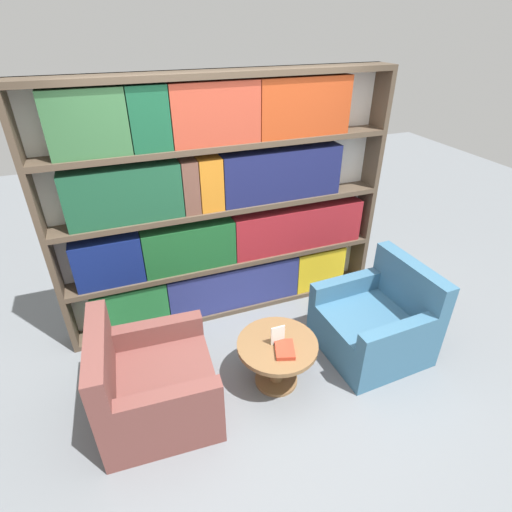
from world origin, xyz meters
name	(u,v)px	position (x,y,z in m)	size (l,w,h in m)	color
ground_plane	(280,401)	(0.00, 0.00, 0.00)	(14.00, 14.00, 0.00)	slate
bookshelf	(223,209)	(-0.03, 1.37, 1.17)	(3.22, 0.30, 2.39)	silver
armchair_left	(152,386)	(-0.98, 0.27, 0.29)	(0.92, 0.92, 0.87)	brown
armchair_right	(376,323)	(1.09, 0.27, 0.29)	(0.90, 0.91, 0.87)	#386684
coffee_table	(277,354)	(0.05, 0.21, 0.32)	(0.68, 0.68, 0.44)	brown
table_sign	(278,336)	(0.05, 0.21, 0.52)	(0.12, 0.06, 0.17)	black
stray_book	(285,349)	(0.07, 0.10, 0.46)	(0.21, 0.25, 0.04)	#B73823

